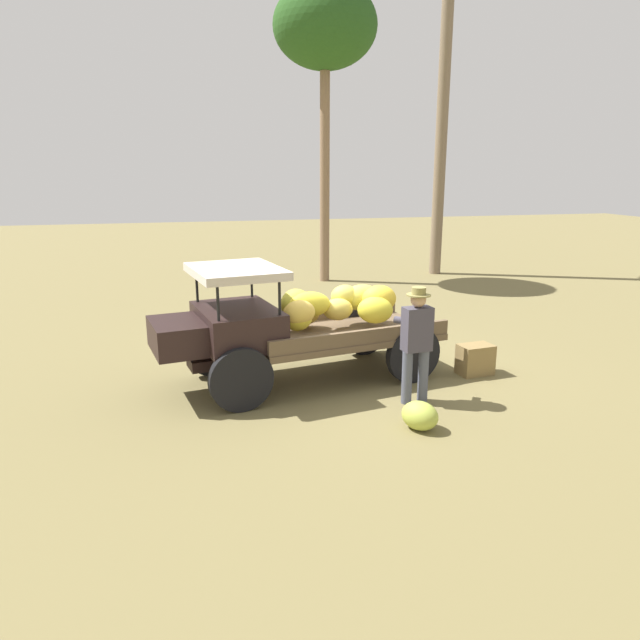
{
  "coord_description": "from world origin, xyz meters",
  "views": [
    {
      "loc": [
        2.53,
        8.86,
        3.27
      ],
      "look_at": [
        0.36,
        0.2,
        0.96
      ],
      "focal_mm": 32.64,
      "sensor_mm": 36.0,
      "label": 1
    }
  ],
  "objects_px": {
    "farmer": "(416,338)",
    "wooden_crate": "(475,359)",
    "truck": "(290,325)",
    "loose_banana_bunch": "(420,416)"
  },
  "relations": [
    {
      "from": "truck",
      "to": "wooden_crate",
      "type": "relative_size",
      "value": 8.41
    },
    {
      "from": "truck",
      "to": "loose_banana_bunch",
      "type": "xyz_separation_m",
      "value": [
        -1.28,
        2.15,
        -0.75
      ]
    },
    {
      "from": "truck",
      "to": "loose_banana_bunch",
      "type": "bearing_deg",
      "value": 110.82
    },
    {
      "from": "farmer",
      "to": "wooden_crate",
      "type": "xyz_separation_m",
      "value": [
        -1.44,
        -0.86,
        -0.71
      ]
    },
    {
      "from": "truck",
      "to": "farmer",
      "type": "relative_size",
      "value": 2.72
    },
    {
      "from": "truck",
      "to": "loose_banana_bunch",
      "type": "relative_size",
      "value": 9.09
    },
    {
      "from": "farmer",
      "to": "wooden_crate",
      "type": "bearing_deg",
      "value": -63.93
    },
    {
      "from": "wooden_crate",
      "to": "loose_banana_bunch",
      "type": "height_order",
      "value": "wooden_crate"
    },
    {
      "from": "wooden_crate",
      "to": "truck",
      "type": "bearing_deg",
      "value": -7.62
    },
    {
      "from": "truck",
      "to": "farmer",
      "type": "xyz_separation_m",
      "value": [
        -1.58,
        1.27,
        0.03
      ]
    }
  ]
}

